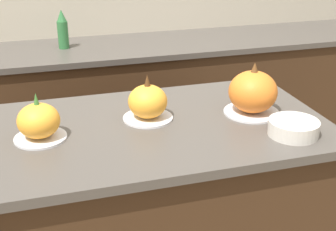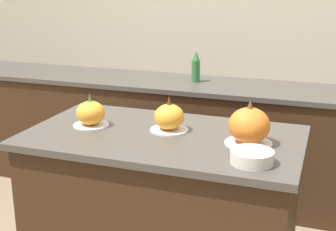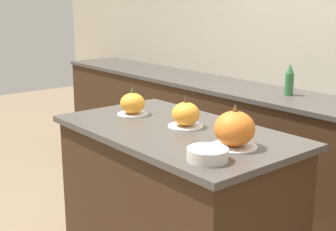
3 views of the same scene
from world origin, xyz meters
name	(u,v)px [view 1 (image 1 of 3)]	position (x,y,z in m)	size (l,w,h in m)	color
kitchen_island	(151,224)	(0.00, 0.00, 0.46)	(1.38, 0.78, 0.92)	#382314
back_counter	(103,114)	(0.00, 1.26, 0.46)	(6.00, 0.60, 0.91)	#382314
pumpkin_cake_left	(39,122)	(-0.40, 0.00, 0.99)	(0.19, 0.19, 0.18)	silver
pumpkin_cake_center	(148,103)	(0.01, 0.06, 0.99)	(0.20, 0.20, 0.18)	silver
pumpkin_cake_right	(253,93)	(0.43, 0.00, 1.01)	(0.22, 0.22, 0.21)	silver
bottle_tall	(63,30)	(-0.21, 1.29, 1.02)	(0.07, 0.07, 0.24)	#2D6B38
mixing_bowl	(294,128)	(0.48, -0.23, 0.95)	(0.18, 0.18, 0.06)	beige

